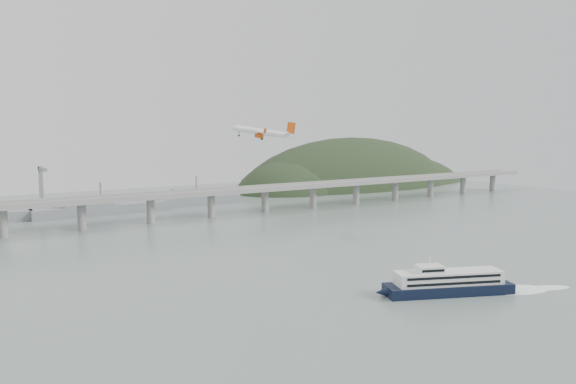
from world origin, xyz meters
TOP-DOWN VIEW (x-y plane):
  - ground at (0.00, 0.00)m, footprint 900.00×900.00m
  - bridge at (-1.15, 200.00)m, footprint 800.00×22.00m
  - headland at (285.18, 331.75)m, footprint 365.00×155.00m
  - ferry at (18.26, -45.64)m, footprint 87.60×43.32m
  - airliner at (12.63, 104.79)m, footprint 38.38×35.96m

SIDE VIEW (x-z plane):
  - headland at x=285.18m, z-range -97.34..58.66m
  - ground at x=0.00m, z-range 0.00..0.00m
  - ferry at x=18.26m, z-range -3.99..13.44m
  - bridge at x=-1.15m, z-range 5.70..29.60m
  - airliner at x=12.63m, z-range 63.02..74.84m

